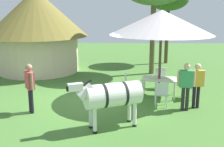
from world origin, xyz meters
The scene contains 12 objects.
ground_plane centered at (0.00, 0.00, 0.00)m, with size 36.00×36.00×0.00m, color #447230.
thatched_hut centered at (-3.18, 4.99, 2.44)m, with size 5.42×5.42×4.39m.
shade_umbrella centered at (2.81, 0.51, 2.88)m, with size 3.87×3.87×3.34m.
patio_dining_table centered at (2.81, 0.51, 0.65)m, with size 1.45×1.09×0.74m.
patio_chair_near_lawn centered at (3.98, 0.29, 0.52)m, with size 0.49×0.51×0.90m.
patio_chair_east_end centered at (3.03, 1.69, 0.52)m, with size 0.51×0.49×0.90m.
patio_chair_near_hut centered at (1.62, 0.62, 0.52)m, with size 0.46×0.48×0.90m.
patio_chair_west_end centered at (2.73, -0.68, 0.52)m, with size 0.47×0.45×0.90m.
guest_beside_umbrella centered at (3.92, -0.73, 0.95)m, with size 0.57×0.21×1.58m.
guest_behind_table centered at (3.49, -0.97, 0.98)m, with size 0.58×0.27×1.63m.
standing_watcher centered at (-1.66, -1.33, 0.99)m, with size 0.41×0.51×1.65m.
zebra_nearest_camera centered at (1.03, -2.45, 0.97)m, with size 2.15×1.26×1.51m.
Camera 1 is at (1.27, -10.02, 3.38)m, focal length 44.75 mm.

